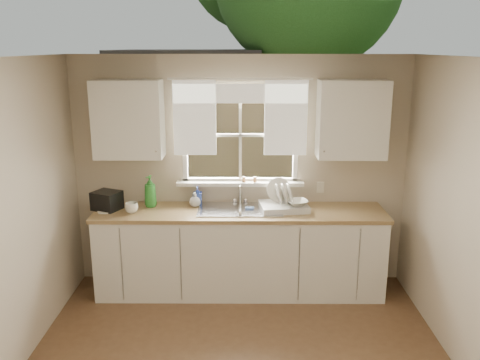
{
  "coord_description": "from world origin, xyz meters",
  "views": [
    {
      "loc": [
        0.03,
        -3.37,
        2.58
      ],
      "look_at": [
        0.0,
        1.65,
        1.25
      ],
      "focal_mm": 38.0,
      "sensor_mm": 36.0,
      "label": 1
    }
  ],
  "objects_px": {
    "soap_bottle_a": "(150,191)",
    "cup": "(131,208)",
    "black_appliance": "(107,201)",
    "dish_rack": "(283,204)"
  },
  "relations": [
    {
      "from": "dish_rack",
      "to": "soap_bottle_a",
      "type": "relative_size",
      "value": 1.57
    },
    {
      "from": "cup",
      "to": "dish_rack",
      "type": "bearing_deg",
      "value": -0.83
    },
    {
      "from": "dish_rack",
      "to": "soap_bottle_a",
      "type": "bearing_deg",
      "value": 176.04
    },
    {
      "from": "soap_bottle_a",
      "to": "cup",
      "type": "xyz_separation_m",
      "value": [
        -0.16,
        -0.22,
        -0.12
      ]
    },
    {
      "from": "soap_bottle_a",
      "to": "cup",
      "type": "height_order",
      "value": "soap_bottle_a"
    },
    {
      "from": "soap_bottle_a",
      "to": "cup",
      "type": "distance_m",
      "value": 0.3
    },
    {
      "from": "soap_bottle_a",
      "to": "black_appliance",
      "type": "relative_size",
      "value": 1.28
    },
    {
      "from": "black_appliance",
      "to": "dish_rack",
      "type": "bearing_deg",
      "value": 24.99
    },
    {
      "from": "soap_bottle_a",
      "to": "cup",
      "type": "relative_size",
      "value": 2.48
    },
    {
      "from": "dish_rack",
      "to": "black_appliance",
      "type": "relative_size",
      "value": 2.0
    }
  ]
}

